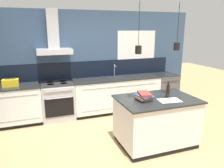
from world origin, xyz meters
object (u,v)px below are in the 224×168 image
object	(u,v)px
oven_range	(58,101)
dishwasher	(164,89)
book_stack	(144,96)
red_supply_box	(141,97)
bottle_on_island	(168,91)
yellow_toolbox	(11,83)

from	to	relation	value
oven_range	dishwasher	bearing A→B (deg)	0.08
oven_range	dishwasher	world-z (taller)	same
dishwasher	book_stack	world-z (taller)	book_stack
oven_range	red_supply_box	xyz separation A→B (m)	(1.32, -1.76, 0.49)
red_supply_box	dishwasher	bearing A→B (deg)	46.87
oven_range	red_supply_box	distance (m)	2.26
bottle_on_island	oven_range	bearing A→B (deg)	134.38
oven_range	dishwasher	xyz separation A→B (m)	(2.97, 0.00, -0.00)
bottle_on_island	yellow_toolbox	bearing A→B (deg)	146.45
dishwasher	book_stack	xyz separation A→B (m)	(-1.64, -1.86, 0.53)
dishwasher	bottle_on_island	xyz separation A→B (m)	(-1.15, -1.87, 0.58)
dishwasher	yellow_toolbox	bearing A→B (deg)	180.00
dishwasher	bottle_on_island	bearing A→B (deg)	-121.63
dishwasher	book_stack	bearing A→B (deg)	-131.37
bottle_on_island	book_stack	xyz separation A→B (m)	(-0.49, 0.00, -0.06)
oven_range	yellow_toolbox	world-z (taller)	yellow_toolbox
oven_range	book_stack	xyz separation A→B (m)	(1.33, -1.86, 0.53)
oven_range	red_supply_box	bearing A→B (deg)	-53.18
oven_range	red_supply_box	size ratio (longest dim) A/B	4.65
bottle_on_island	book_stack	distance (m)	0.49
oven_range	bottle_on_island	xyz separation A→B (m)	(1.82, -1.86, 0.58)
bottle_on_island	red_supply_box	size ratio (longest dim) A/B	1.57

